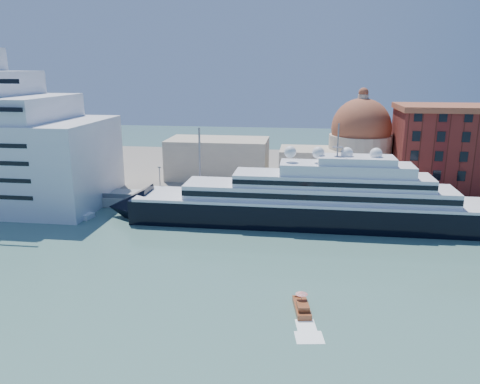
# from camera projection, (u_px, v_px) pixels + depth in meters

# --- Properties ---
(ground) EXTENTS (400.00, 400.00, 0.00)m
(ground) POSITION_uv_depth(u_px,v_px,m) (268.00, 262.00, 86.45)
(ground) COLOR #3A655E
(ground) RESTS_ON ground
(quay) EXTENTS (180.00, 10.00, 2.50)m
(quay) POSITION_uv_depth(u_px,v_px,m) (279.00, 204.00, 118.67)
(quay) COLOR gray
(quay) RESTS_ON ground
(land) EXTENTS (260.00, 72.00, 2.00)m
(land) POSITION_uv_depth(u_px,v_px,m) (286.00, 171.00, 157.97)
(land) COLOR slate
(land) RESTS_ON ground
(quay_fence) EXTENTS (180.00, 0.10, 1.20)m
(quay_fence) POSITION_uv_depth(u_px,v_px,m) (278.00, 202.00, 113.88)
(quay_fence) COLOR slate
(quay_fence) RESTS_ON quay
(superyacht) EXTENTS (90.78, 12.59, 27.13)m
(superyacht) POSITION_uv_depth(u_px,v_px,m) (296.00, 204.00, 106.66)
(superyacht) COLOR black
(superyacht) RESTS_ON ground
(service_barge) EXTENTS (10.76, 5.44, 2.31)m
(service_barge) POSITION_uv_depth(u_px,v_px,m) (74.00, 214.00, 112.53)
(service_barge) COLOR white
(service_barge) RESTS_ON ground
(water_taxi) EXTENTS (2.99, 6.45, 2.95)m
(water_taxi) POSITION_uv_depth(u_px,v_px,m) (302.00, 307.00, 69.01)
(water_taxi) COLOR brown
(water_taxi) RESTS_ON ground
(warehouse) EXTENTS (43.00, 19.00, 23.25)m
(warehouse) POSITION_uv_depth(u_px,v_px,m) (477.00, 148.00, 125.81)
(warehouse) COLOR maroon
(warehouse) RESTS_ON land
(church) EXTENTS (66.00, 18.00, 25.50)m
(church) POSITION_uv_depth(u_px,v_px,m) (306.00, 151.00, 138.03)
(church) COLOR beige
(church) RESTS_ON land
(lamp_posts) EXTENTS (120.80, 2.40, 18.00)m
(lamp_posts) POSITION_uv_depth(u_px,v_px,m) (228.00, 171.00, 116.46)
(lamp_posts) COLOR slate
(lamp_posts) RESTS_ON quay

